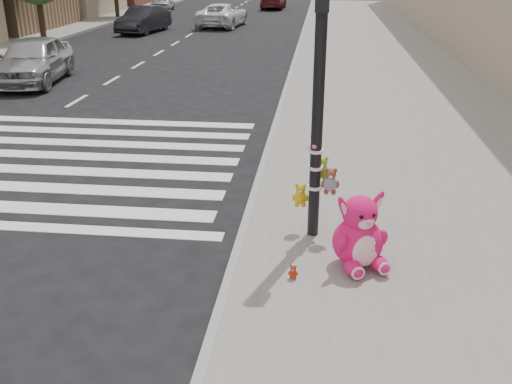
% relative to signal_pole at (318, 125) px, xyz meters
% --- Properties ---
extents(ground, '(120.00, 120.00, 0.00)m').
position_rel_signal_pole_xyz_m(ground, '(-2.61, -1.81, -1.81)').
color(ground, black).
rests_on(ground, ground).
extents(sidewalk_near, '(7.00, 80.00, 0.14)m').
position_rel_signal_pole_xyz_m(sidewalk_near, '(2.39, 8.19, -1.74)').
color(sidewalk_near, slate).
rests_on(sidewalk_near, ground).
extents(curb_edge, '(0.12, 80.00, 0.15)m').
position_rel_signal_pole_xyz_m(curb_edge, '(-1.06, 8.19, -1.74)').
color(curb_edge, gray).
rests_on(curb_edge, ground).
extents(signal_pole, '(0.68, 0.49, 4.00)m').
position_rel_signal_pole_xyz_m(signal_pole, '(0.00, 0.00, 0.00)').
color(signal_pole, black).
rests_on(signal_pole, sidewalk_near).
extents(pink_bunny, '(0.89, 0.95, 1.05)m').
position_rel_signal_pole_xyz_m(pink_bunny, '(0.60, -0.88, -1.24)').
color(pink_bunny, '#EA1366').
rests_on(pink_bunny, sidewalk_near).
extents(red_teddy, '(0.14, 0.10, 0.19)m').
position_rel_signal_pole_xyz_m(red_teddy, '(-0.24, -1.31, -1.58)').
color(red_teddy, '#AD2A11').
rests_on(red_teddy, sidewalk_near).
extents(car_silver_far, '(2.41, 4.67, 1.52)m').
position_rel_signal_pole_xyz_m(car_silver_far, '(-9.52, 10.57, -1.05)').
color(car_silver_far, '#A1A2A6').
rests_on(car_silver_far, ground).
extents(car_dark_far, '(2.13, 4.47, 1.42)m').
position_rel_signal_pole_xyz_m(car_dark_far, '(-9.82, 24.10, -1.10)').
color(car_dark_far, black).
rests_on(car_dark_far, ground).
extents(car_white_near, '(2.73, 5.06, 1.35)m').
position_rel_signal_pole_xyz_m(car_white_near, '(-5.99, 27.41, -1.14)').
color(car_white_near, silver).
rests_on(car_white_near, ground).
extents(car_maroon_near, '(1.89, 4.49, 1.30)m').
position_rel_signal_pole_xyz_m(car_maroon_near, '(-4.00, 40.18, -1.16)').
color(car_maroon_near, '#56181D').
rests_on(car_maroon_near, ground).
extents(car_silver_deep, '(1.89, 3.88, 1.28)m').
position_rel_signal_pole_xyz_m(car_silver_deep, '(-12.41, 37.66, -1.17)').
color(car_silver_deep, '#B5B5BA').
rests_on(car_silver_deep, ground).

